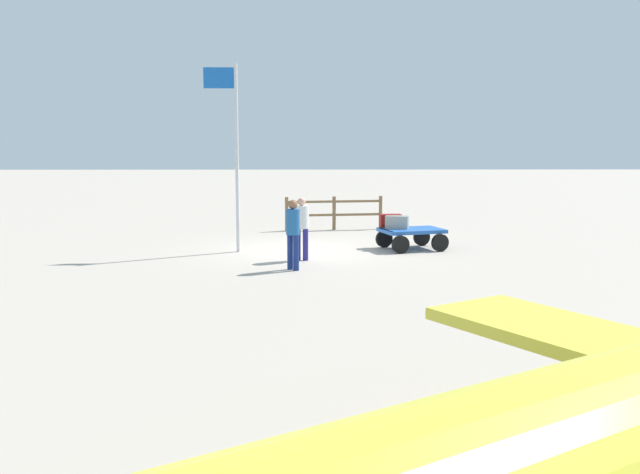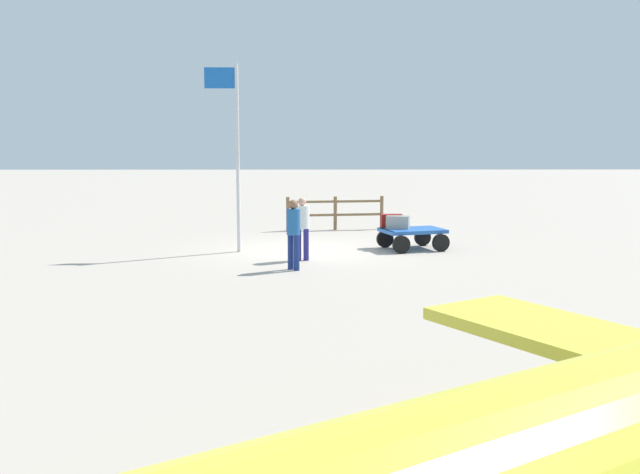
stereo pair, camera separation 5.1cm
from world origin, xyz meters
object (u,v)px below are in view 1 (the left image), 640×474
(suitcase_navy, at_px, (397,222))
(flagpole, at_px, (233,142))
(worker_lead, at_px, (302,223))
(luggage_cart, at_px, (411,234))
(suitcase_olive, at_px, (391,221))
(worker_trailing, at_px, (293,229))

(suitcase_navy, xyz_separation_m, flagpole, (4.58, 0.47, 2.25))
(flagpole, bearing_deg, worker_lead, 142.18)
(luggage_cart, relative_size, worker_lead, 1.22)
(luggage_cart, xyz_separation_m, suitcase_olive, (0.54, -0.41, 0.34))
(worker_lead, bearing_deg, suitcase_navy, -144.32)
(luggage_cart, height_order, suitcase_navy, suitcase_navy)
(suitcase_navy, xyz_separation_m, worker_lead, (2.70, 1.94, 0.19))
(suitcase_olive, height_order, worker_trailing, worker_trailing)
(worker_trailing, bearing_deg, flagpole, -59.20)
(worker_trailing, bearing_deg, suitcase_olive, -127.00)
(worker_trailing, relative_size, flagpole, 0.33)
(suitcase_olive, relative_size, worker_trailing, 0.37)
(luggage_cart, height_order, worker_lead, worker_lead)
(luggage_cart, height_order, suitcase_olive, suitcase_olive)
(flagpole, bearing_deg, suitcase_navy, -174.10)
(suitcase_olive, xyz_separation_m, flagpole, (4.43, 0.78, 2.25))
(suitcase_olive, height_order, flagpole, flagpole)
(worker_lead, distance_m, flagpole, 3.15)
(suitcase_olive, distance_m, flagpole, 5.03)
(luggage_cart, xyz_separation_m, worker_lead, (3.08, 1.83, 0.53))
(worker_trailing, bearing_deg, suitcase_navy, -130.96)
(suitcase_navy, height_order, flagpole, flagpole)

